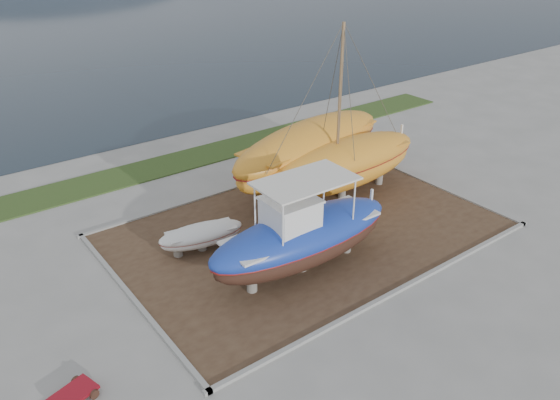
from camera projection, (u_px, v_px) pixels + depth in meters
ground at (364, 268)px, 24.12m from camera, size 140.00×140.00×0.00m
dirt_patch at (306, 231)px, 26.95m from camera, size 18.00×12.00×0.06m
curb_frame at (306, 230)px, 26.93m from camera, size 18.60×12.60×0.15m
grass_strip at (193, 158)px, 35.11m from camera, size 44.00×3.00×0.08m
blue_caique at (303, 227)px, 22.92m from camera, size 9.05×2.99×4.33m
white_dinghy at (202, 238)px, 25.12m from camera, size 4.20×2.16×1.20m
orange_sailboat at (346, 116)px, 27.98m from camera, size 10.06×2.97×9.39m
orange_bare_hull at (310, 157)px, 30.35m from camera, size 12.03×5.71×3.79m
red_trailer at (73, 396)px, 17.45m from camera, size 2.38×1.65×0.31m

